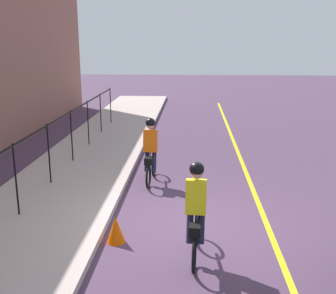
{
  "coord_description": "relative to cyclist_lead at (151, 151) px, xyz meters",
  "views": [
    {
      "loc": [
        -8.32,
        0.04,
        3.85
      ],
      "look_at": [
        2.75,
        0.69,
        1.0
      ],
      "focal_mm": 44.54,
      "sensor_mm": 36.0,
      "label": 1
    }
  ],
  "objects": [
    {
      "name": "cyclist_lead",
      "position": [
        0.0,
        0.0,
        0.0
      ],
      "size": [
        1.71,
        0.38,
        1.83
      ],
      "rotation": [
        0.0,
        0.0,
        -0.05
      ],
      "color": "black",
      "rests_on": "ground"
    },
    {
      "name": "ground_plane",
      "position": [
        -2.61,
        -1.16,
        -0.91
      ],
      "size": [
        80.0,
        80.0,
        0.0
      ],
      "primitive_type": "plane",
      "color": "#4B344D"
    },
    {
      "name": "lane_line_centre",
      "position": [
        -2.61,
        -2.76,
        -0.91
      ],
      "size": [
        36.0,
        0.12,
        0.01
      ],
      "primitive_type": "cube",
      "color": "yellow",
      "rests_on": "ground"
    },
    {
      "name": "sidewalk",
      "position": [
        -2.61,
        2.24,
        -0.84
      ],
      "size": [
        40.0,
        3.2,
        0.15
      ],
      "primitive_type": "cube",
      "color": "#B5A09C",
      "rests_on": "ground"
    },
    {
      "name": "traffic_cone_near",
      "position": [
        -3.54,
        0.34,
        -0.64
      ],
      "size": [
        0.36,
        0.36,
        0.54
      ],
      "primitive_type": "cone",
      "color": "#E65303",
      "rests_on": "ground"
    },
    {
      "name": "iron_fence",
      "position": [
        -1.61,
        2.64,
        0.45
      ],
      "size": [
        19.05,
        0.04,
        1.6
      ],
      "color": "black",
      "rests_on": "sidewalk"
    },
    {
      "name": "cyclist_follow",
      "position": [
        -4.09,
        -1.21,
        0.0
      ],
      "size": [
        1.71,
        0.38,
        1.83
      ],
      "rotation": [
        0.0,
        0.0,
        -0.05
      ],
      "color": "black",
      "rests_on": "ground"
    }
  ]
}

